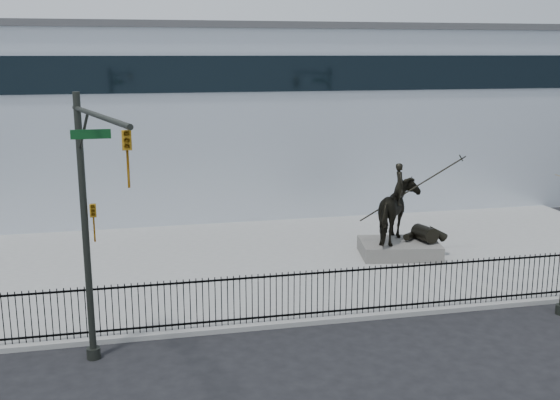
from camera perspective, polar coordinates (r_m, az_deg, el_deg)
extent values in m
plane|color=black|center=(19.14, 5.93, -11.81)|extent=(120.00, 120.00, 0.00)
cube|color=gray|center=(25.40, 0.97, -5.29)|extent=(30.00, 12.00, 0.15)
cube|color=silver|center=(37.09, -3.70, 7.38)|extent=(44.00, 14.00, 9.00)
cube|color=black|center=(20.12, 4.82, -9.60)|extent=(22.00, 0.05, 0.05)
cube|color=black|center=(19.68, 4.89, -6.23)|extent=(22.00, 0.05, 0.05)
cube|color=black|center=(19.90, 4.85, -8.00)|extent=(22.00, 0.03, 1.50)
cube|color=#5C5954|center=(26.11, 10.34, -4.18)|extent=(3.32, 2.55, 0.56)
imported|color=black|center=(25.73, 10.47, -1.02)|extent=(2.41, 2.69, 2.40)
imported|color=black|center=(25.48, 10.36, 1.37)|extent=(0.48, 0.65, 1.62)
cylinder|color=black|center=(25.62, 11.26, 0.83)|extent=(3.81, 0.72, 2.44)
cylinder|color=#242722|center=(18.47, -15.92, -12.69)|extent=(0.36, 0.36, 0.30)
cylinder|color=#242722|center=(17.33, -16.59, -2.61)|extent=(0.18, 0.18, 7.00)
cylinder|color=#242722|center=(14.66, -15.55, 7.08)|extent=(1.47, 4.84, 0.12)
imported|color=orange|center=(12.60, -13.12, 3.48)|extent=(0.18, 0.22, 1.10)
imported|color=orange|center=(17.26, -15.90, -1.94)|extent=(0.16, 0.20, 1.00)
cube|color=#0C3F19|center=(15.64, -16.16, 5.53)|extent=(0.90, 0.03, 0.22)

